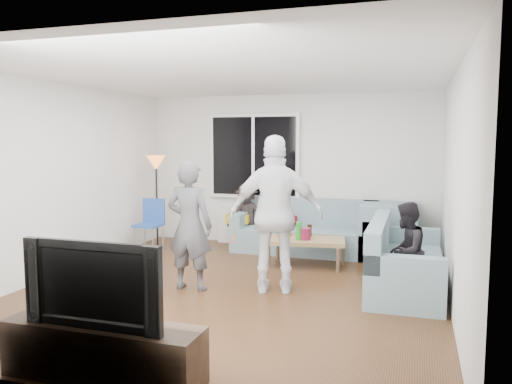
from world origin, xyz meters
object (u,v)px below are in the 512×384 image
(coffee_table, at_px, (306,252))
(player_right, at_px, (276,215))
(spectator_right, at_px, (406,252))
(sofa_back_section, at_px, (304,227))
(sofa_right_section, at_px, (406,255))
(spectator_back, at_px, (247,216))
(tv_console, at_px, (103,351))
(television, at_px, (101,281))
(side_chair, at_px, (148,226))
(player_left, at_px, (190,226))
(floor_lamp, at_px, (157,202))

(coffee_table, relative_size, player_right, 0.58)
(spectator_right, bearing_deg, coffee_table, -113.19)
(sofa_back_section, distance_m, player_right, 2.28)
(sofa_right_section, distance_m, player_right, 1.69)
(spectator_back, xyz_separation_m, tv_console, (0.45, -4.80, -0.33))
(coffee_table, bearing_deg, player_right, -93.57)
(sofa_right_section, height_order, television, television)
(sofa_right_section, xyz_separation_m, television, (-2.17, -3.15, 0.35))
(sofa_back_section, relative_size, side_chair, 2.67)
(sofa_right_section, xyz_separation_m, player_right, (-1.49, -0.59, 0.52))
(sofa_back_section, height_order, spectator_back, spectator_back)
(player_left, height_order, tv_console, player_left)
(television, bearing_deg, coffee_table, 79.02)
(player_left, xyz_separation_m, player_right, (1.03, 0.22, 0.15))
(floor_lamp, xyz_separation_m, spectator_back, (1.45, 0.47, -0.23))
(sofa_right_section, xyz_separation_m, coffee_table, (-1.41, 0.77, -0.22))
(sofa_right_section, height_order, side_chair, side_chair)
(coffee_table, relative_size, side_chair, 1.28)
(floor_lamp, xyz_separation_m, television, (1.90, -4.33, -0.01))
(spectator_right, height_order, tv_console, spectator_right)
(side_chair, relative_size, spectator_back, 0.78)
(spectator_back, bearing_deg, floor_lamp, -157.29)
(tv_console, bearing_deg, floor_lamp, 113.69)
(tv_console, bearing_deg, coffee_table, 79.02)
(coffee_table, relative_size, player_left, 0.69)
(player_left, relative_size, tv_console, 0.99)
(floor_lamp, bearing_deg, sofa_back_section, 10.11)
(side_chair, height_order, player_right, player_right)
(television, bearing_deg, player_left, 98.72)
(coffee_table, xyz_separation_m, player_left, (-1.12, -1.58, 0.59))
(player_left, bearing_deg, coffee_table, -125.04)
(sofa_right_section, distance_m, spectator_right, 0.47)
(sofa_back_section, distance_m, floor_lamp, 2.51)
(player_right, relative_size, television, 1.65)
(sofa_back_section, xyz_separation_m, sofa_right_section, (1.63, -1.62, 0.00))
(floor_lamp, relative_size, player_right, 0.82)
(floor_lamp, xyz_separation_m, player_right, (2.58, -1.78, 0.17))
(side_chair, distance_m, television, 4.48)
(spectator_right, distance_m, television, 3.47)
(coffee_table, height_order, side_chair, side_chair)
(player_right, bearing_deg, tv_console, 60.57)
(spectator_right, relative_size, tv_console, 0.71)
(side_chair, bearing_deg, player_right, -28.68)
(sofa_right_section, bearing_deg, player_left, 107.72)
(side_chair, xyz_separation_m, floor_lamp, (0.00, 0.29, 0.35))
(sofa_back_section, bearing_deg, tv_console, -96.48)
(sofa_back_section, relative_size, television, 2.00)
(side_chair, distance_m, player_right, 3.02)
(tv_console, bearing_deg, side_chair, 115.21)
(player_right, bearing_deg, floor_lamp, -49.27)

